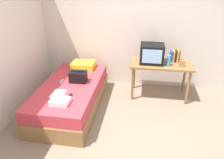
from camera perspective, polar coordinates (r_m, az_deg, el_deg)
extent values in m
plane|color=#84705B|center=(3.25, 2.84, -16.89)|extent=(8.00, 8.00, 0.00)
cube|color=beige|center=(4.46, 6.20, 14.29)|extent=(5.20, 0.10, 2.60)
cube|color=olive|center=(4.00, -10.92, -5.61)|extent=(1.00, 2.00, 0.28)
cube|color=#C63842|center=(3.88, -11.22, -2.56)|extent=(0.97, 1.94, 0.21)
cube|color=olive|center=(4.16, 13.25, 4.17)|extent=(1.16, 0.60, 0.04)
cylinder|color=olive|center=(4.08, 5.62, -1.26)|extent=(0.05, 0.05, 0.68)
cylinder|color=olive|center=(4.17, 20.03, -2.23)|extent=(0.05, 0.05, 0.68)
cylinder|color=olive|center=(4.51, 6.04, 1.55)|extent=(0.05, 0.05, 0.68)
cylinder|color=olive|center=(4.59, 19.10, 0.61)|extent=(0.05, 0.05, 0.68)
cube|color=black|center=(4.07, 10.80, 6.96)|extent=(0.44, 0.38, 0.36)
cube|color=#8CB2E0|center=(3.89, 10.85, 6.16)|extent=(0.35, 0.01, 0.26)
cylinder|color=#3399DB|center=(4.01, 15.19, 5.00)|extent=(0.07, 0.07, 0.21)
cube|color=#2D5699|center=(4.26, 15.67, 6.21)|extent=(0.03, 0.16, 0.21)
cube|color=#7A3D89|center=(4.26, 16.09, 6.23)|extent=(0.03, 0.15, 0.22)
cube|color=gold|center=(4.26, 16.47, 6.17)|extent=(0.02, 0.16, 0.21)
cube|color=black|center=(4.27, 16.91, 6.16)|extent=(0.04, 0.16, 0.22)
cube|color=gold|center=(4.27, 17.41, 6.30)|extent=(0.03, 0.15, 0.25)
cube|color=#B72D33|center=(4.27, 17.80, 6.15)|extent=(0.03, 0.13, 0.23)
cube|color=#9E754C|center=(4.05, 18.56, 4.10)|extent=(0.11, 0.02, 0.12)
cube|color=yellow|center=(4.43, -7.83, 3.94)|extent=(0.47, 0.35, 0.13)
cube|color=black|center=(3.84, -9.21, 0.75)|extent=(0.30, 0.20, 0.20)
cylinder|color=black|center=(3.79, -9.33, 2.32)|extent=(0.24, 0.02, 0.02)
cube|color=white|center=(3.55, -14.47, -3.76)|extent=(0.21, 0.29, 0.01)
cube|color=black|center=(3.42, -11.48, -4.51)|extent=(0.04, 0.16, 0.02)
cube|color=#B7B7BC|center=(3.93, -13.53, -0.47)|extent=(0.04, 0.14, 0.02)
cube|color=white|center=(3.27, -13.94, -5.81)|extent=(0.28, 0.22, 0.08)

